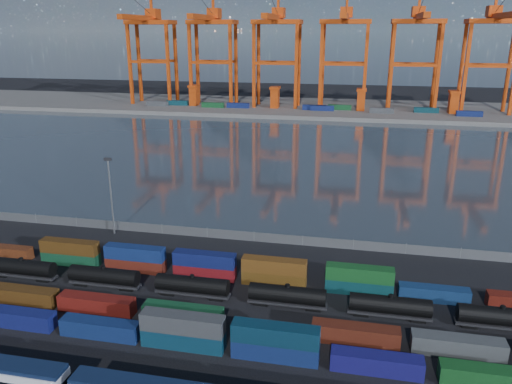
# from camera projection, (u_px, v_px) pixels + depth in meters

# --- Properties ---
(ground) EXTENTS (700.00, 700.00, 0.00)m
(ground) POSITION_uv_depth(u_px,v_px,m) (216.00, 313.00, 76.25)
(ground) COLOR black
(ground) RESTS_ON ground
(harbor_water) EXTENTS (700.00, 700.00, 0.00)m
(harbor_water) POSITION_uv_depth(u_px,v_px,m) (300.00, 155.00, 174.07)
(harbor_water) COLOR #2D3842
(harbor_water) RESTS_ON ground
(far_quay) EXTENTS (700.00, 70.00, 2.00)m
(far_quay) POSITION_uv_depth(u_px,v_px,m) (323.00, 108.00, 271.58)
(far_quay) COLOR #514F4C
(far_quay) RESTS_ON ground
(container_row_south) EXTENTS (139.76, 2.34, 4.98)m
(container_row_south) POSITION_uv_depth(u_px,v_px,m) (105.00, 326.00, 69.86)
(container_row_south) COLOR #424648
(container_row_south) RESTS_ON ground
(container_row_mid) EXTENTS (142.18, 2.44, 2.60)m
(container_row_mid) POSITION_uv_depth(u_px,v_px,m) (305.00, 328.00, 70.08)
(container_row_mid) COLOR #38393C
(container_row_mid) RESTS_ON ground
(container_row_north) EXTENTS (126.88, 2.22, 4.74)m
(container_row_north) POSITION_uv_depth(u_px,v_px,m) (227.00, 269.00, 85.87)
(container_row_north) COLOR navy
(container_row_north) RESTS_ON ground
(tanker_string) EXTENTS (136.41, 2.67, 3.81)m
(tanker_string) POSITION_uv_depth(u_px,v_px,m) (287.00, 295.00, 77.57)
(tanker_string) COLOR black
(tanker_string) RESTS_ON ground
(waterfront_fence) EXTENTS (160.12, 0.12, 2.20)m
(waterfront_fence) POSITION_uv_depth(u_px,v_px,m) (254.00, 237.00, 102.03)
(waterfront_fence) COLOR #595B5E
(waterfront_fence) RESTS_ON ground
(yard_light_mast) EXTENTS (1.60, 0.40, 16.60)m
(yard_light_mast) POSITION_uv_depth(u_px,v_px,m) (111.00, 192.00, 103.41)
(yard_light_mast) COLOR slate
(yard_light_mast) RESTS_ON ground
(gantry_cranes) EXTENTS (200.35, 48.68, 65.91)m
(gantry_cranes) POSITION_uv_depth(u_px,v_px,m) (310.00, 32.00, 254.62)
(gantry_cranes) COLOR #C83F0E
(gantry_cranes) RESTS_ON ground
(quay_containers) EXTENTS (172.58, 10.99, 2.60)m
(quay_containers) POSITION_uv_depth(u_px,v_px,m) (300.00, 107.00, 259.46)
(quay_containers) COLOR navy
(quay_containers) RESTS_ON far_quay
(straddle_carriers) EXTENTS (140.00, 7.00, 11.10)m
(straddle_carriers) POSITION_uv_depth(u_px,v_px,m) (317.00, 98.00, 260.65)
(straddle_carriers) COLOR #C83F0E
(straddle_carriers) RESTS_ON far_quay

